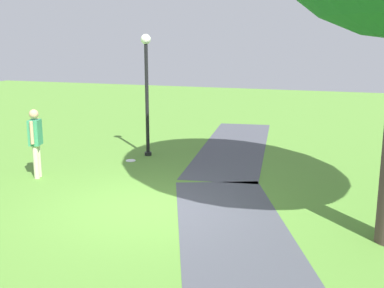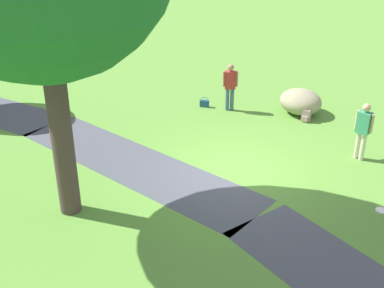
{
  "view_description": "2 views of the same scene",
  "coord_description": "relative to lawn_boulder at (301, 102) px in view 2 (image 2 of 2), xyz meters",
  "views": [
    {
      "loc": [
        8.19,
        3.69,
        3.27
      ],
      "look_at": [
        0.39,
        0.94,
        1.45
      ],
      "focal_mm": 44.26,
      "sensor_mm": 36.0,
      "label": 1
    },
    {
      "loc": [
        -9.76,
        6.31,
        6.61
      ],
      "look_at": [
        -0.62,
        1.56,
        1.47
      ],
      "focal_mm": 46.25,
      "sensor_mm": 36.0,
      "label": 2
    }
  ],
  "objects": [
    {
      "name": "footpath_segment_mid",
      "position": [
        -0.79,
        6.37,
        -0.41
      ],
      "size": [
        8.14,
        4.83,
        0.01
      ],
      "color": "#474952",
      "rests_on": "ground"
    },
    {
      "name": "ground_plane",
      "position": [
        -2.4,
        4.17,
        -0.42
      ],
      "size": [
        48.0,
        48.0,
        0.0
      ],
      "primitive_type": "plane",
      "color": "#588D34"
    },
    {
      "name": "backpack_by_boulder",
      "position": [
        -0.65,
        0.26,
        -0.22
      ],
      "size": [
        0.34,
        0.35,
        0.4
      ],
      "color": "gray",
      "rests_on": "ground"
    },
    {
      "name": "lawn_boulder",
      "position": [
        0.0,
        0.0,
        0.0
      ],
      "size": [
        1.54,
        1.36,
        0.83
      ],
      "color": "gray",
      "rests_on": "ground"
    },
    {
      "name": "woman_with_handbag",
      "position": [
        1.34,
        2.0,
        0.53
      ],
      "size": [
        0.39,
        0.46,
        1.64
      ],
      "color": "#3D5B6E",
      "rests_on": "ground"
    },
    {
      "name": "frisbee_on_grass",
      "position": [
        -5.61,
        2.03,
        -0.41
      ],
      "size": [
        0.27,
        0.27,
        0.02
      ],
      "color": "white",
      "rests_on": "ground"
    },
    {
      "name": "handbag_on_grass",
      "position": [
        1.99,
        2.63,
        -0.28
      ],
      "size": [
        0.38,
        0.38,
        0.31
      ],
      "color": "navy",
      "rests_on": "ground"
    },
    {
      "name": "man_near_boulder",
      "position": [
        -3.41,
        0.63,
        0.55
      ],
      "size": [
        0.5,
        0.34,
        1.67
      ],
      "color": "beige",
      "rests_on": "ground"
    }
  ]
}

